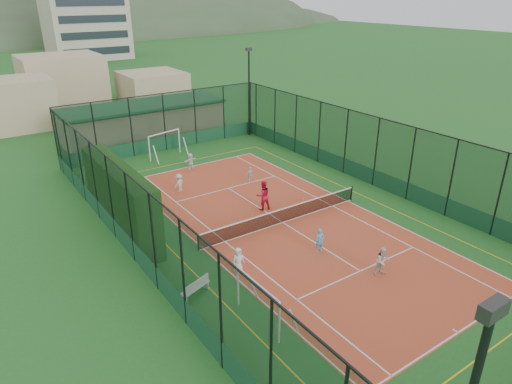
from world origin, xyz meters
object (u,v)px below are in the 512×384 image
(floodlight_ne, at_px, (249,93))
(child_near_mid, at_px, (320,240))
(child_far_back, at_px, (191,161))
(child_near_left, at_px, (238,260))
(futsal_goal_far, at_px, (165,145))
(child_near_right, at_px, (382,261))
(child_far_right, at_px, (250,175))
(coach, at_px, (263,195))
(futsal_goal_near, at_px, (257,304))
(child_far_left, at_px, (179,183))
(clubhouse, at_px, (144,120))
(white_bench, at_px, (195,287))

(floodlight_ne, relative_size, child_near_mid, 6.08)
(child_far_back, bearing_deg, child_near_left, 56.34)
(futsal_goal_far, relative_size, child_near_right, 2.16)
(child_far_right, bearing_deg, child_near_left, 54.54)
(child_far_right, height_order, coach, coach)
(child_near_left, height_order, child_near_right, child_near_right)
(futsal_goal_near, distance_m, child_near_right, 7.17)
(floodlight_ne, bearing_deg, child_far_back, -150.10)
(floodlight_ne, height_order, child_far_left, floodlight_ne)
(floodlight_ne, bearing_deg, futsal_goal_far, -172.41)
(child_near_left, xyz_separation_m, child_far_left, (1.98, 10.84, -0.02))
(child_near_mid, xyz_separation_m, child_far_left, (-2.68, 11.67, -0.03))
(child_near_mid, distance_m, child_far_left, 11.97)
(child_near_left, bearing_deg, futsal_goal_near, -115.58)
(futsal_goal_near, xyz_separation_m, child_near_mid, (6.07, 2.88, -0.30))
(futsal_goal_near, relative_size, child_far_left, 2.35)
(child_near_right, bearing_deg, futsal_goal_far, 104.52)
(futsal_goal_far, height_order, child_far_right, futsal_goal_far)
(child_far_left, height_order, child_far_back, child_far_back)
(child_near_right, bearing_deg, clubhouse, 102.02)
(child_near_mid, xyz_separation_m, child_far_back, (-0.00, 15.19, -0.03))
(futsal_goal_near, xyz_separation_m, coach, (6.56, 8.86, 0.00))
(child_far_right, bearing_deg, child_far_left, -14.08)
(white_bench, bearing_deg, child_far_back, 44.56)
(child_near_left, xyz_separation_m, child_far_back, (4.66, 14.36, -0.02))
(child_near_left, bearing_deg, coach, 40.20)
(futsal_goal_far, relative_size, child_near_mid, 2.39)
(floodlight_ne, relative_size, child_near_left, 6.12)
(clubhouse, bearing_deg, floodlight_ne, -32.12)
(child_far_back, bearing_deg, child_near_mid, 74.32)
(futsal_goal_near, bearing_deg, child_far_back, -19.38)
(child_near_mid, xyz_separation_m, coach, (0.49, 5.98, 0.30))
(futsal_goal_near, distance_m, child_near_mid, 6.72)
(floodlight_ne, xyz_separation_m, coach, (-8.53, -14.40, -3.14))
(futsal_goal_far, relative_size, child_far_back, 2.49)
(white_bench, relative_size, child_near_left, 1.22)
(child_near_right, relative_size, coach, 0.77)
(child_near_mid, xyz_separation_m, child_near_right, (1.08, -3.37, 0.07))
(futsal_goal_near, bearing_deg, futsal_goal_far, -15.24)
(white_bench, bearing_deg, child_near_mid, -21.50)
(child_far_left, bearing_deg, clubhouse, -127.48)
(child_far_right, distance_m, coach, 4.71)
(child_far_left, distance_m, child_far_back, 4.43)
(futsal_goal_near, distance_m, child_far_left, 14.94)
(floodlight_ne, distance_m, futsal_goal_near, 27.90)
(clubhouse, distance_m, white_bench, 26.66)
(floodlight_ne, bearing_deg, coach, -120.64)
(child_near_mid, bearing_deg, clubhouse, 102.56)
(clubhouse, height_order, child_far_right, clubhouse)
(clubhouse, relative_size, futsal_goal_far, 4.69)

